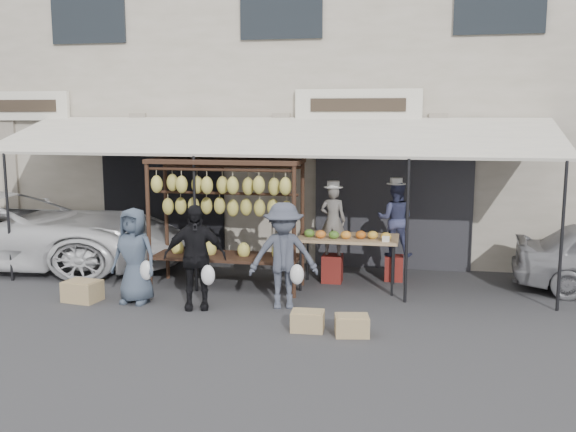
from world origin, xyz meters
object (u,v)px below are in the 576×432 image
customer_left (134,256)px  crate_far (82,291)px  banana_rack (225,198)px  crate_near_a (308,321)px  produce_table (348,239)px  customer_right (284,256)px  crate_near_b (352,326)px  vendor_right (395,219)px  vendor_left (333,220)px  customer_mid (195,257)px

customer_left → crate_far: (-0.88, -0.09, -0.60)m
customer_left → banana_rack: bearing=48.4°
banana_rack → crate_near_a: bearing=-47.2°
banana_rack → produce_table: 2.21m
banana_rack → customer_right: 1.66m
crate_near_b → crate_near_a: bearing=172.6°
produce_table → vendor_right: vendor_right is taller
vendor_left → crate_far: vendor_left is taller
crate_near_b → crate_far: 4.49m
banana_rack → vendor_right: banana_rack is taller
vendor_left → customer_right: vendor_left is taller
crate_near_a → crate_far: crate_far is taller
vendor_left → crate_near_b: 2.98m
vendor_left → customer_mid: 2.74m
banana_rack → crate_near_b: 3.38m
crate_near_a → crate_far: bearing=169.5°
customer_left → crate_near_b: bearing=-7.9°
customer_mid → crate_near_b: 2.70m
crate_near_b → produce_table: bearing=97.4°
customer_right → customer_mid: bearing=179.3°
crate_near_b → vendor_right: bearing=81.4°
customer_mid → crate_near_a: 2.11m
banana_rack → vendor_right: bearing=21.7°
banana_rack → crate_far: 2.76m
vendor_left → crate_far: 4.38m
customer_left → produce_table: bearing=30.8°
customer_right → vendor_right: bearing=37.5°
banana_rack → customer_mid: size_ratio=1.60×
vendor_left → vendor_right: size_ratio=0.94×
crate_near_b → crate_far: bearing=170.0°
banana_rack → crate_far: size_ratio=4.75×
produce_table → crate_far: bearing=-158.9°
customer_left → crate_near_b: size_ratio=3.37×
banana_rack → crate_far: (-2.06, -1.17, -1.41)m
produce_table → crate_far: (-4.11, -1.59, -0.71)m
produce_table → crate_far: produce_table is taller
customer_left → customer_mid: (1.05, -0.10, 0.05)m
vendor_right → customer_mid: bearing=41.9°
banana_rack → customer_mid: 1.41m
banana_rack → customer_left: bearing=-137.6°
customer_left → customer_right: size_ratio=0.93×
banana_rack → customer_right: size_ratio=1.58×
vendor_right → crate_far: bearing=29.2°
banana_rack → vendor_left: 1.96m
customer_right → customer_left: bearing=171.3°
crate_far → crate_near_a: bearing=-10.5°
crate_near_a → banana_rack: bearing=132.8°
customer_left → vendor_right: bearing=34.7°
vendor_left → crate_near_b: size_ratio=2.76×
produce_table → customer_left: bearing=-155.1°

